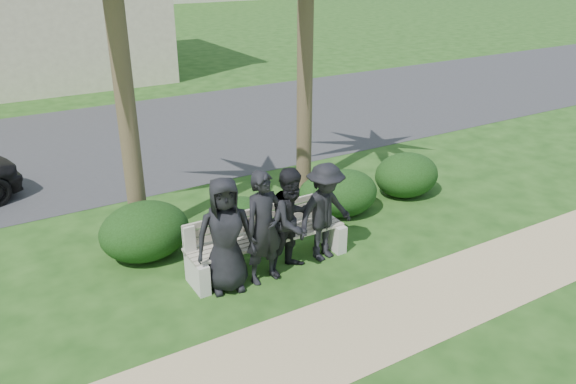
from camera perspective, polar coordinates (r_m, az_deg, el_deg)
name	(u,v)px	position (r m, az deg, el deg)	size (l,w,h in m)	color
ground	(312,262)	(9.38, 2.50, -7.14)	(160.00, 160.00, 0.00)	#1A3E11
footpath	(383,319)	(8.19, 9.58, -12.58)	(30.00, 1.60, 0.01)	tan
asphalt_street	(155,135)	(16.10, -13.36, 5.61)	(160.00, 8.00, 0.01)	#2D2D30
park_bench	(268,242)	(9.10, -2.08, -5.09)	(2.67, 0.62, 0.93)	gray
man_a	(225,235)	(8.33, -6.40, -4.38)	(0.88, 0.57, 1.81)	black
man_b	(264,228)	(8.49, -2.43, -3.64)	(0.66, 0.43, 1.81)	black
man_c	(292,221)	(8.77, 0.44, -2.93)	(0.85, 0.66, 1.74)	black
man_d	(325,212)	(9.14, 3.77, -2.07)	(1.09, 0.62, 1.68)	black
hedge_b	(145,230)	(9.64, -14.37, -3.71)	(1.50, 1.24, 0.98)	black
hedge_c	(238,219)	(9.93, -5.09, -2.74)	(1.23, 1.01, 0.80)	black
hedge_d	(344,192)	(10.93, 5.70, 0.04)	(1.37, 1.13, 0.89)	black
hedge_e	(324,193)	(11.06, 3.71, -0.09)	(1.10, 0.91, 0.72)	black
hedge_f	(407,174)	(11.97, 11.96, 1.84)	(1.41, 1.16, 0.92)	black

